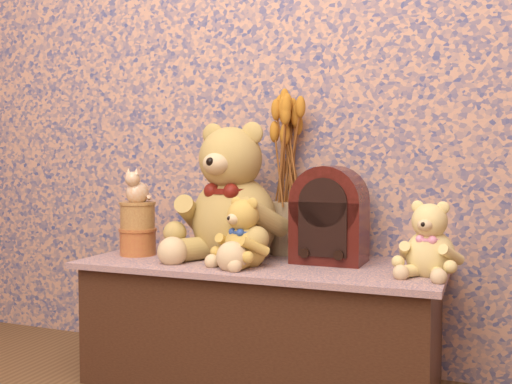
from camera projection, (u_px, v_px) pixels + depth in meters
display_shelf at (261, 322)px, 2.01m from camera, size 1.21×0.53×0.42m
teddy_large at (234, 186)px, 2.07m from camera, size 0.46×0.53×0.51m
teddy_medium at (246, 229)px, 1.91m from camera, size 0.27×0.29×0.24m
teddy_small at (430, 236)px, 1.75m from camera, size 0.23×0.26×0.24m
cathedral_radio at (330, 214)px, 1.98m from camera, size 0.24×0.17×0.33m
ceramic_vase at (284, 228)px, 2.16m from camera, size 0.14×0.14×0.19m
dried_stalks at (284, 151)px, 2.14m from camera, size 0.24×0.24×0.37m
biscuit_tin_lower at (138, 242)px, 2.14m from camera, size 0.15×0.15×0.09m
biscuit_tin_upper at (138, 216)px, 2.13m from camera, size 0.14×0.14×0.10m
cat_figurine at (137, 185)px, 2.13m from camera, size 0.09×0.10×0.13m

